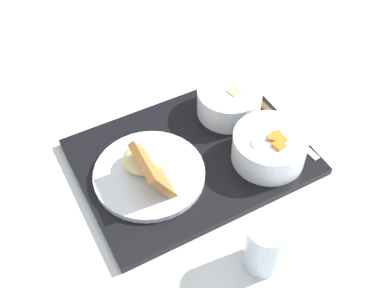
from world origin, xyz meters
name	(u,v)px	position (x,y,z in m)	size (l,w,h in m)	color
ground_plane	(192,159)	(0.00, 0.00, 0.00)	(4.00, 4.00, 0.00)	silver
serving_tray	(192,157)	(0.00, 0.00, 0.01)	(0.47, 0.36, 0.02)	black
bowl_salad	(269,146)	(-0.12, 0.09, 0.05)	(0.14, 0.14, 0.07)	silver
bowl_soup	(229,100)	(-0.13, -0.06, 0.05)	(0.13, 0.13, 0.06)	silver
plate_main	(149,170)	(0.10, 0.00, 0.03)	(0.21, 0.21, 0.09)	silver
knife	(275,119)	(-0.20, 0.02, 0.02)	(0.01, 0.19, 0.01)	silver
spoon	(273,131)	(-0.17, 0.04, 0.02)	(0.03, 0.16, 0.01)	silver
glass_water	(264,248)	(0.03, 0.25, 0.05)	(0.07, 0.07, 0.10)	silver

